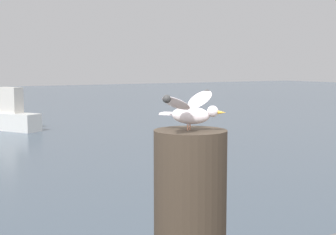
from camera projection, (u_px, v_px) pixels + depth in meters
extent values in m
cylinder|color=#382D23|center=(190.00, 213.00, 2.90)|extent=(0.42, 0.42, 0.98)
cylinder|color=tan|center=(188.00, 127.00, 2.84)|extent=(0.01, 0.01, 0.04)
cylinder|color=tan|center=(190.00, 127.00, 2.87)|extent=(0.01, 0.01, 0.04)
ellipsoid|color=silver|center=(191.00, 115.00, 2.84)|extent=(0.21, 0.24, 0.10)
sphere|color=silver|center=(213.00, 111.00, 2.79)|extent=(0.06, 0.06, 0.06)
cone|color=gold|center=(222.00, 112.00, 2.77)|extent=(0.04, 0.05, 0.02)
cube|color=silver|center=(167.00, 113.00, 2.90)|extent=(0.11, 0.10, 0.01)
ellipsoid|color=silver|center=(176.00, 103.00, 2.66)|extent=(0.30, 0.26, 0.11)
sphere|color=#303030|center=(167.00, 99.00, 2.54)|extent=(0.04, 0.04, 0.04)
ellipsoid|color=silver|center=(200.00, 99.00, 3.01)|extent=(0.30, 0.26, 0.11)
sphere|color=#303030|center=(207.00, 93.00, 3.13)|extent=(0.04, 0.04, 0.04)
cube|color=silver|center=(6.00, 121.00, 19.97)|extent=(2.19, 3.13, 0.69)
cube|color=silver|center=(9.00, 100.00, 19.78)|extent=(0.94, 1.18, 1.02)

